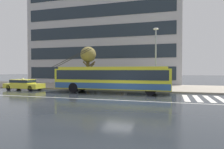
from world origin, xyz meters
The scene contains 15 objects.
ground_plane centered at (0.00, 0.00, 0.00)m, with size 160.00×160.00×0.00m, color #22272C.
sidewalk_slab centered at (0.00, 10.34, 0.07)m, with size 80.00×10.00×0.14m, color gray.
crosswalk_stripe_edge_near centered at (5.54, 1.67, 0.00)m, with size 0.44×4.40×0.01m, color beige.
crosswalk_stripe_inner_a centered at (6.44, 1.67, 0.00)m, with size 0.44×4.40×0.01m, color beige.
crosswalk_stripe_center centered at (7.34, 1.67, 0.00)m, with size 0.44×4.40×0.01m, color beige.
crosswalk_stripe_inner_b centered at (8.24, 1.67, 0.00)m, with size 0.44×4.40×0.01m, color beige.
lane_centre_line centered at (0.00, -1.20, 0.00)m, with size 72.00×0.14×0.01m, color silver.
trolleybus centered at (-1.64, 3.74, 1.51)m, with size 12.93×2.58×4.73m.
taxi_queued_behind_bus centered at (-12.61, 3.61, 0.70)m, with size 4.74×1.93×1.39m.
bus_shelter centered at (-2.94, 7.49, 1.93)m, with size 4.24×1.64×2.39m.
pedestrian_at_shelter centered at (0.63, 6.56, 1.72)m, with size 1.47×1.47×1.95m.
pedestrian_approaching_curb centered at (-1.52, 7.60, 1.66)m, with size 1.25×1.25×1.95m.
street_lamp centered at (2.69, 6.06, 4.18)m, with size 0.60×0.32×6.86m.
street_tree_bare centered at (-5.65, 6.86, 4.18)m, with size 2.02×1.96×5.17m.
office_tower_corner_left centered at (-7.56, 19.78, 10.47)m, with size 27.15×10.31×20.92m.
Camera 1 is at (4.30, -16.70, 2.41)m, focal length 32.59 mm.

